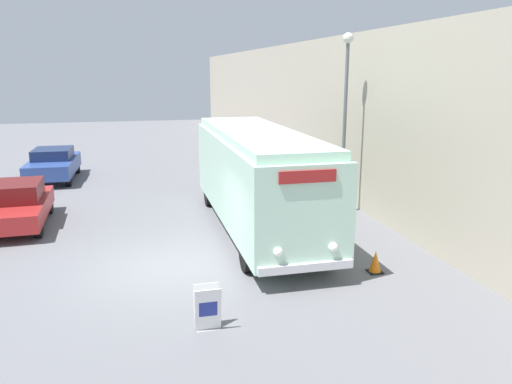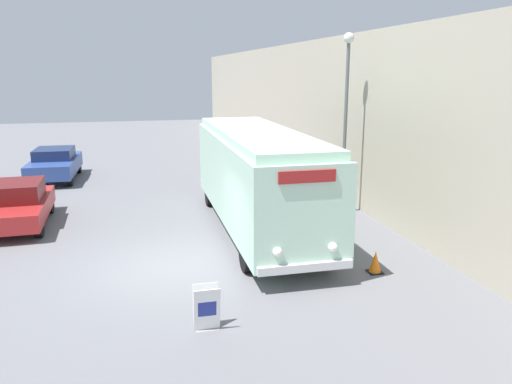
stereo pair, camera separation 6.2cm
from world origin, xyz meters
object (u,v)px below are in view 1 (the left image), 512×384
(streetlamp, at_px, (346,99))
(traffic_cone, at_px, (375,262))
(vintage_bus, at_px, (257,175))
(parked_car_mid, at_px, (53,164))
(parked_car_near, at_px, (15,205))
(sign_board, at_px, (208,309))

(streetlamp, xyz_separation_m, traffic_cone, (-1.35, -5.33, -3.78))
(vintage_bus, height_order, parked_car_mid, vintage_bus)
(vintage_bus, bearing_deg, parked_car_mid, 127.90)
(parked_car_near, bearing_deg, parked_car_mid, 86.74)
(sign_board, xyz_separation_m, parked_car_mid, (-4.95, 15.51, 0.32))
(parked_car_near, relative_size, parked_car_mid, 0.96)
(sign_board, distance_m, parked_car_near, 9.64)
(parked_car_near, bearing_deg, vintage_bus, -18.08)
(sign_board, height_order, parked_car_mid, parked_car_mid)
(vintage_bus, distance_m, streetlamp, 4.28)
(parked_car_near, relative_size, traffic_cone, 7.46)
(vintage_bus, distance_m, traffic_cone, 4.86)
(traffic_cone, bearing_deg, vintage_bus, 116.68)
(sign_board, height_order, parked_car_near, parked_car_near)
(sign_board, height_order, streetlamp, streetlamp)
(sign_board, xyz_separation_m, streetlamp, (5.90, 7.18, 3.61))
(sign_board, height_order, traffic_cone, sign_board)
(streetlamp, relative_size, parked_car_mid, 1.41)
(sign_board, xyz_separation_m, traffic_cone, (4.55, 1.85, -0.17))
(vintage_bus, height_order, sign_board, vintage_bus)
(vintage_bus, distance_m, parked_car_mid, 12.12)
(vintage_bus, height_order, traffic_cone, vintage_bus)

